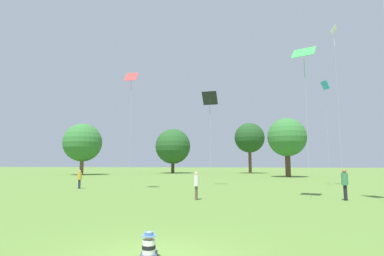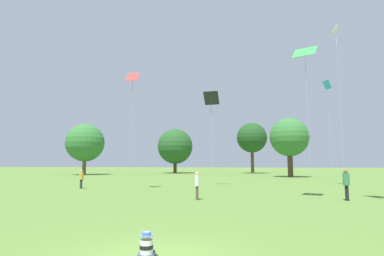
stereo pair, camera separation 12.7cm
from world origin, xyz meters
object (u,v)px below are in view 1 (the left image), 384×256
object	(u,v)px
seated_toddler	(149,247)
distant_tree_0	(249,138)
kite_4	(325,89)
person_standing_4	(80,178)
kite_1	(210,99)
kite_5	(334,39)
distant_tree_1	(83,143)
person_standing_1	(345,182)
kite_3	(131,80)
kite_0	(304,54)
person_standing_0	(196,183)
distant_tree_2	(173,146)
distant_tree_3	(287,137)

from	to	relation	value
seated_toddler	distant_tree_0	size ratio (longest dim) A/B	0.06
seated_toddler	kite_4	distance (m)	27.22
person_standing_4	kite_1	bearing A→B (deg)	103.08
kite_5	distant_tree_1	world-z (taller)	kite_5
person_standing_1	person_standing_4	bearing A→B (deg)	-124.90
kite_3	kite_5	xyz separation A→B (m)	(18.16, 5.24, 4.74)
kite_4	distant_tree_0	world-z (taller)	distant_tree_0
kite_3	distant_tree_0	size ratio (longest dim) A/B	0.90
distant_tree_1	kite_0	bearing A→B (deg)	-46.23
kite_5	distant_tree_1	bearing A→B (deg)	-51.79
kite_0	kite_1	world-z (taller)	kite_0
person_standing_4	kite_3	bearing A→B (deg)	69.49
person_standing_1	distant_tree_0	size ratio (longest dim) A/B	0.17
kite_4	distant_tree_1	xyz separation A→B (m)	(-37.64, 23.25, -3.32)
person_standing_4	kite_0	bearing A→B (deg)	63.34
distant_tree_1	kite_3	bearing A→B (deg)	-55.92
person_standing_0	distant_tree_1	world-z (taller)	distant_tree_1
person_standing_4	kite_4	size ratio (longest dim) A/B	0.16
kite_0	distant_tree_2	xyz separation A→B (m)	(-17.91, 46.02, -3.08)
kite_5	distant_tree_2	size ratio (longest dim) A/B	1.56
kite_4	distant_tree_1	distance (m)	44.36
distant_tree_1	kite_4	bearing A→B (deg)	-31.70
kite_0	person_standing_1	bearing A→B (deg)	76.40
person_standing_0	distant_tree_3	bearing A→B (deg)	1.95
distant_tree_2	person_standing_1	bearing A→B (deg)	-66.40
kite_1	distant_tree_2	world-z (taller)	distant_tree_2
kite_0	distant_tree_3	world-z (taller)	kite_0
kite_3	kite_5	distance (m)	19.49
kite_3	distant_tree_1	xyz separation A→B (m)	(-20.15, 29.78, -3.15)
kite_0	kite_4	distance (m)	12.20
person_standing_4	distant_tree_1	world-z (taller)	distant_tree_1
distant_tree_3	kite_0	bearing A→B (deg)	-97.34
kite_1	distant_tree_3	xyz separation A→B (m)	(10.67, 20.15, -2.24)
person_standing_1	distant_tree_2	world-z (taller)	distant_tree_2
distant_tree_0	distant_tree_3	bearing A→B (deg)	-73.40
seated_toddler	kite_5	bearing A→B (deg)	50.48
kite_1	kite_4	xyz separation A→B (m)	(11.27, 1.12, 0.90)
kite_3	kite_1	bearing A→B (deg)	87.93
seated_toddler	kite_4	size ratio (longest dim) A/B	0.06
person_standing_1	distant_tree_0	world-z (taller)	distant_tree_0
person_standing_0	distant_tree_3	distance (m)	33.26
seated_toddler	person_standing_0	bearing A→B (deg)	79.98
seated_toddler	person_standing_4	distance (m)	21.04
person_standing_0	distant_tree_3	world-z (taller)	distant_tree_3
person_standing_4	kite_4	distance (m)	24.52
person_standing_0	kite_4	bearing A→B (deg)	-22.18
person_standing_4	distant_tree_0	bearing A→B (deg)	149.51
kite_4	distant_tree_3	distance (m)	19.30
kite_5	distant_tree_2	world-z (taller)	kite_5
distant_tree_0	distant_tree_2	xyz separation A→B (m)	(-16.78, -1.28, -1.78)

